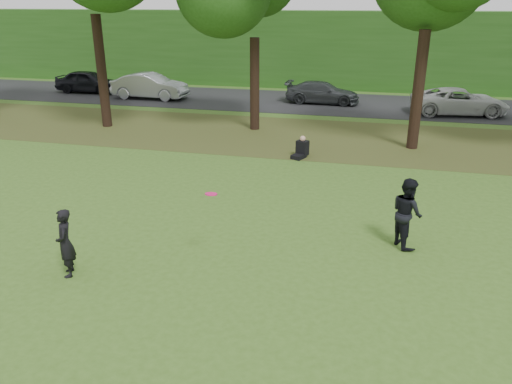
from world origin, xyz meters
TOP-DOWN VIEW (x-y plane):
  - ground at (0.00, 0.00)m, footprint 120.00×120.00m
  - leaf_litter at (0.00, 13.00)m, footprint 60.00×7.00m
  - street at (0.00, 21.00)m, footprint 70.00×7.00m
  - far_hedge at (0.00, 27.00)m, footprint 70.00×3.00m
  - player_left at (-3.82, 0.07)m, footprint 0.60×0.67m
  - player_right at (3.38, 3.26)m, footprint 0.97×1.05m
  - parked_cars at (-0.60, 20.12)m, footprint 38.22×3.73m
  - frisbee at (-0.88, 1.26)m, footprint 0.30×0.30m
  - seated_person at (-0.20, 9.96)m, footprint 0.65×0.83m

SIDE VIEW (x-z plane):
  - ground at x=0.00m, z-range 0.00..0.00m
  - leaf_litter at x=0.00m, z-range 0.00..0.01m
  - street at x=0.00m, z-range 0.00..0.02m
  - seated_person at x=-0.20m, z-range -0.10..0.73m
  - parked_cars at x=-0.60m, z-range -0.05..1.47m
  - player_left at x=-3.82m, z-range 0.00..1.54m
  - player_right at x=3.38m, z-range 0.00..1.74m
  - frisbee at x=-0.88m, z-range 1.69..1.75m
  - far_hedge at x=0.00m, z-range 0.00..5.00m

